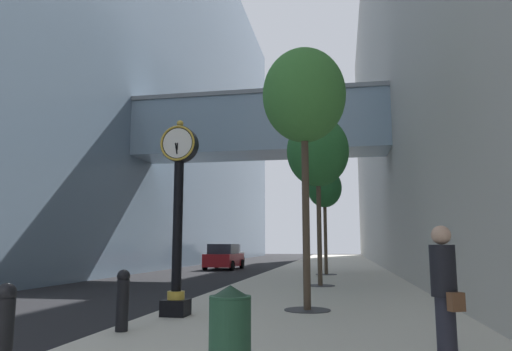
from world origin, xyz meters
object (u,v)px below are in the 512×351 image
(street_tree_mid_far, at_px, (324,189))
(car_grey_near, at_px, (229,255))
(pedestrian_walking, at_px, (444,288))
(street_tree_mid_near, at_px, (318,152))
(bollard_second, at_px, (123,299))
(bollard_nearest, at_px, (4,328))
(street_clock, at_px, (178,206))
(trash_bin, at_px, (230,328))
(street_tree_near, at_px, (304,97))
(car_red_mid, at_px, (224,257))

(street_tree_mid_far, xyz_separation_m, car_grey_near, (-8.86, 15.01, -3.80))
(street_tree_mid_far, relative_size, pedestrian_walking, 3.08)
(street_tree_mid_near, bearing_deg, pedestrian_walking, -79.07)
(bollard_second, height_order, car_grey_near, car_grey_near)
(bollard_nearest, bearing_deg, car_grey_near, 99.38)
(street_tree_mid_far, bearing_deg, bollard_second, -100.49)
(street_clock, bearing_deg, trash_bin, -62.15)
(street_tree_mid_far, distance_m, pedestrian_walking, 18.56)
(street_tree_near, relative_size, car_red_mid, 1.58)
(bollard_nearest, relative_size, pedestrian_walking, 0.61)
(street_tree_near, height_order, pedestrian_walking, street_tree_near)
(bollard_nearest, xyz_separation_m, trash_bin, (2.57, 0.72, -0.04))
(street_tree_near, bearing_deg, bollard_nearest, -115.95)
(street_clock, relative_size, street_tree_near, 0.68)
(pedestrian_walking, height_order, car_grey_near, pedestrian_walking)
(pedestrian_walking, bearing_deg, street_clock, 146.71)
(bollard_second, height_order, pedestrian_walking, pedestrian_walking)
(street_tree_near, distance_m, trash_bin, 7.38)
(trash_bin, relative_size, pedestrian_walking, 0.58)
(street_tree_near, bearing_deg, car_grey_near, 107.29)
(trash_bin, bearing_deg, car_grey_near, 103.72)
(bollard_nearest, height_order, car_grey_near, car_grey_near)
(bollard_nearest, distance_m, car_grey_near, 35.30)
(bollard_nearest, bearing_deg, street_tree_near, 64.05)
(car_grey_near, bearing_deg, street_tree_near, -72.71)
(street_tree_near, relative_size, trash_bin, 6.20)
(car_red_mid, bearing_deg, bollard_nearest, -81.29)
(pedestrian_walking, height_order, car_red_mid, pedestrian_walking)
(street_clock, bearing_deg, street_tree_mid_far, 79.36)
(bollard_nearest, xyz_separation_m, street_tree_mid_near, (3.10, 13.09, 4.58))
(street_clock, height_order, trash_bin, street_clock)
(street_tree_mid_near, xyz_separation_m, pedestrian_walking, (2.20, -11.38, -4.19))
(street_clock, xyz_separation_m, pedestrian_walking, (4.98, -3.27, -1.46))
(car_grey_near, bearing_deg, bollard_second, -79.73)
(pedestrian_walking, xyz_separation_m, car_grey_near, (-11.05, 33.11, -0.29))
(street_clock, distance_m, street_tree_near, 4.20)
(bollard_nearest, bearing_deg, street_tree_mid_far, 81.11)
(street_clock, bearing_deg, car_red_mid, 101.51)
(street_clock, height_order, bollard_nearest, street_clock)
(street_clock, distance_m, car_grey_near, 30.50)
(street_clock, distance_m, street_tree_mid_far, 15.22)
(bollard_nearest, height_order, trash_bin, bollard_nearest)
(street_clock, bearing_deg, street_tree_mid_near, 71.04)
(street_tree_mid_near, relative_size, car_grey_near, 1.52)
(street_clock, relative_size, bollard_nearest, 4.02)
(bollard_second, relative_size, street_tree_mid_far, 0.20)
(bollard_nearest, bearing_deg, street_tree_mid_near, 76.68)
(street_clock, relative_size, car_red_mid, 1.07)
(street_tree_near, relative_size, pedestrian_walking, 3.60)
(bollard_nearest, height_order, pedestrian_walking, pedestrian_walking)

